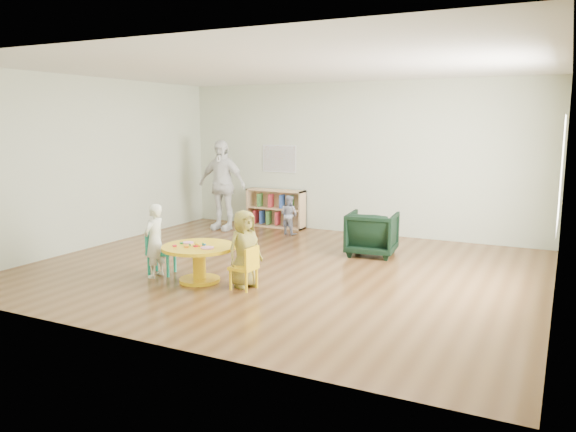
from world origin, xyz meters
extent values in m
plane|color=#57371B|center=(0.00, 0.00, 0.00)|extent=(7.00, 7.00, 0.00)
cube|color=silver|center=(0.00, 0.00, 2.75)|extent=(7.00, 6.00, 0.10)
cube|color=#B8C3A7|center=(0.00, 3.00, 1.40)|extent=(7.00, 0.10, 2.80)
cube|color=#B8C3A7|center=(0.00, -3.00, 1.40)|extent=(7.00, 0.10, 2.80)
cube|color=#B8C3A7|center=(-3.50, 0.00, 1.40)|extent=(0.10, 6.00, 2.80)
cube|color=#B8C3A7|center=(3.50, 0.00, 1.40)|extent=(0.10, 6.00, 2.80)
cube|color=white|center=(3.48, 0.30, 1.50)|extent=(0.02, 1.60, 1.30)
cylinder|color=yellow|center=(-0.68, -1.06, 0.22)|extent=(0.17, 0.17, 0.44)
cylinder|color=yellow|center=(-0.68, -1.06, 0.02)|extent=(0.53, 0.53, 0.04)
cylinder|color=yellow|center=(-0.68, -1.06, 0.46)|extent=(0.96, 0.96, 0.04)
cylinder|color=pink|center=(-0.90, -1.01, 0.49)|extent=(0.15, 0.15, 0.02)
cylinder|color=pink|center=(-0.49, -1.15, 0.49)|extent=(0.17, 0.17, 0.02)
cylinder|color=yellow|center=(-0.71, -1.08, 0.50)|extent=(0.11, 0.12, 0.04)
cylinder|color=#147334|center=(-0.76, -1.15, 0.50)|extent=(0.05, 0.05, 0.02)
cylinder|color=#147334|center=(-0.65, -1.02, 0.50)|extent=(0.05, 0.05, 0.02)
cube|color=red|center=(-0.68, -1.13, 0.49)|extent=(0.06, 0.06, 0.02)
cube|color=orange|center=(-0.76, -1.22, 0.49)|extent=(0.07, 0.07, 0.02)
cube|color=blue|center=(-0.63, -1.02, 0.49)|extent=(0.06, 0.06, 0.02)
cube|color=#147334|center=(-0.95, -1.07, 0.49)|extent=(0.07, 0.07, 0.02)
cube|color=red|center=(-0.93, -1.24, 0.49)|extent=(0.07, 0.07, 0.02)
cube|color=orange|center=(-0.64, -1.10, 0.49)|extent=(0.05, 0.05, 0.02)
cube|color=#1C9D7D|center=(-1.36, -0.99, 0.31)|extent=(0.42, 0.42, 0.04)
cube|color=#1C9D7D|center=(-1.49, -1.04, 0.48)|extent=(0.13, 0.33, 0.29)
cylinder|color=#1C9D7D|center=(-1.52, -0.91, 0.15)|extent=(0.04, 0.04, 0.29)
cylinder|color=#1C9D7D|center=(-1.44, -1.16, 0.15)|extent=(0.04, 0.04, 0.29)
cylinder|color=#1C9D7D|center=(-1.27, -0.82, 0.15)|extent=(0.04, 0.04, 0.29)
cylinder|color=#1C9D7D|center=(-1.19, -1.08, 0.15)|extent=(0.04, 0.04, 0.29)
cube|color=yellow|center=(0.01, -1.09, 0.27)|extent=(0.31, 0.31, 0.04)
cube|color=yellow|center=(0.14, -1.10, 0.42)|extent=(0.04, 0.29, 0.25)
cylinder|color=yellow|center=(0.12, -1.22, 0.13)|extent=(0.04, 0.04, 0.25)
cylinder|color=yellow|center=(0.13, -0.98, 0.13)|extent=(0.04, 0.04, 0.25)
cylinder|color=yellow|center=(-0.11, -1.20, 0.13)|extent=(0.04, 0.04, 0.25)
cylinder|color=yellow|center=(-0.10, -0.97, 0.13)|extent=(0.04, 0.04, 0.25)
cube|color=tan|center=(-2.19, 2.83, 0.38)|extent=(0.03, 0.30, 0.75)
cube|color=tan|center=(-1.01, 2.83, 0.38)|extent=(0.03, 0.30, 0.75)
cube|color=tan|center=(-1.60, 2.83, 0.01)|extent=(1.20, 0.30, 0.03)
cube|color=tan|center=(-1.60, 2.83, 0.73)|extent=(1.20, 0.30, 0.03)
cube|color=tan|center=(-1.60, 2.83, 0.38)|extent=(1.14, 0.28, 0.03)
cube|color=tan|center=(-1.60, 2.97, 0.38)|extent=(1.20, 0.02, 0.75)
cube|color=#C1333A|center=(-2.05, 2.81, 0.18)|extent=(0.04, 0.18, 0.26)
cube|color=#3153AC|center=(-1.90, 2.81, 0.18)|extent=(0.04, 0.18, 0.26)
cube|color=#4B9243|center=(-1.75, 2.81, 0.18)|extent=(0.04, 0.18, 0.26)
cube|color=#C1333A|center=(-1.55, 2.81, 0.18)|extent=(0.04, 0.18, 0.26)
cube|color=#3153AC|center=(-1.35, 2.81, 0.18)|extent=(0.04, 0.18, 0.26)
cube|color=#4B9243|center=(-1.95, 2.81, 0.53)|extent=(0.04, 0.18, 0.26)
cube|color=#C1333A|center=(-1.70, 2.81, 0.53)|extent=(0.04, 0.18, 0.26)
cube|color=#3153AC|center=(-1.45, 2.81, 0.53)|extent=(0.04, 0.18, 0.26)
cube|color=#4B9243|center=(-1.25, 2.81, 0.53)|extent=(0.04, 0.18, 0.26)
cube|color=silver|center=(-1.60, 2.98, 1.35)|extent=(0.74, 0.01, 0.54)
cube|color=red|center=(-1.60, 2.98, 1.35)|extent=(0.70, 0.00, 0.50)
imported|color=black|center=(0.87, 1.38, 0.34)|extent=(0.81, 0.83, 0.69)
imported|color=white|center=(-1.35, -1.13, 0.50)|extent=(0.25, 0.37, 0.99)
imported|color=yellow|center=(-0.04, -0.99, 0.49)|extent=(0.48, 0.57, 0.98)
imported|color=#1C2548|center=(-1.03, 2.27, 0.37)|extent=(0.40, 0.34, 0.73)
imported|color=white|center=(-2.42, 2.14, 0.87)|extent=(1.02, 0.43, 1.74)
camera|label=1|loc=(3.55, -6.92, 2.07)|focal=35.00mm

